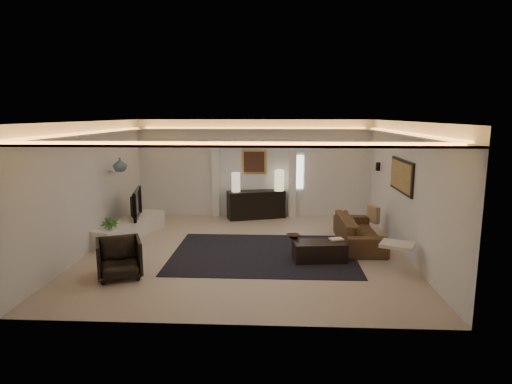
{
  "coord_description": "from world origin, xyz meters",
  "views": [
    {
      "loc": [
        0.69,
        -9.38,
        3.05
      ],
      "look_at": [
        0.2,
        0.6,
        1.25
      ],
      "focal_mm": 30.3,
      "sensor_mm": 36.0,
      "label": 1
    }
  ],
  "objects_px": {
    "armchair": "(119,258)",
    "sofa": "(359,231)",
    "coffee_table": "(319,251)",
    "console": "(256,205)"
  },
  "relations": [
    {
      "from": "sofa",
      "to": "armchair",
      "type": "relative_size",
      "value": 2.77
    },
    {
      "from": "coffee_table",
      "to": "console",
      "type": "bearing_deg",
      "value": 105.43
    },
    {
      "from": "sofa",
      "to": "coffee_table",
      "type": "bearing_deg",
      "value": 137.87
    },
    {
      "from": "armchair",
      "to": "sofa",
      "type": "bearing_deg",
      "value": 1.98
    },
    {
      "from": "sofa",
      "to": "coffee_table",
      "type": "height_order",
      "value": "sofa"
    },
    {
      "from": "console",
      "to": "coffee_table",
      "type": "height_order",
      "value": "console"
    },
    {
      "from": "coffee_table",
      "to": "sofa",
      "type": "bearing_deg",
      "value": 41.84
    },
    {
      "from": "coffee_table",
      "to": "armchair",
      "type": "bearing_deg",
      "value": -170.42
    },
    {
      "from": "sofa",
      "to": "console",
      "type": "bearing_deg",
      "value": 44.38
    },
    {
      "from": "armchair",
      "to": "console",
      "type": "bearing_deg",
      "value": 40.97
    }
  ]
}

